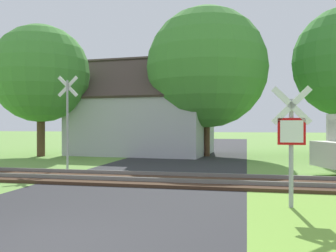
{
  "coord_description": "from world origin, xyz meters",
  "views": [
    {
      "loc": [
        3.21,
        -4.97,
        1.88
      ],
      "look_at": [
        0.5,
        7.87,
        1.8
      ],
      "focal_mm": 40.0,
      "sensor_mm": 36.0,
      "label": 1
    }
  ],
  "objects_px": {
    "stop_sign_near": "(291,138)",
    "tree_center": "(207,67)",
    "house": "(143,123)",
    "crossing_sign_far": "(68,116)",
    "tree_left": "(41,74)"
  },
  "relations": [
    {
      "from": "crossing_sign_far",
      "to": "house",
      "type": "relative_size",
      "value": 0.43
    },
    {
      "from": "stop_sign_near",
      "to": "tree_left",
      "type": "bearing_deg",
      "value": -41.03
    },
    {
      "from": "stop_sign_near",
      "to": "house",
      "type": "relative_size",
      "value": 0.31
    },
    {
      "from": "tree_center",
      "to": "crossing_sign_far",
      "type": "bearing_deg",
      "value": -123.51
    },
    {
      "from": "crossing_sign_far",
      "to": "house",
      "type": "distance_m",
      "value": 8.41
    },
    {
      "from": "tree_center",
      "to": "house",
      "type": "bearing_deg",
      "value": 167.73
    },
    {
      "from": "stop_sign_near",
      "to": "house",
      "type": "distance_m",
      "value": 15.64
    },
    {
      "from": "stop_sign_near",
      "to": "house",
      "type": "xyz_separation_m",
      "value": [
        -7.34,
        13.8,
        0.38
      ]
    },
    {
      "from": "stop_sign_near",
      "to": "tree_left",
      "type": "xyz_separation_m",
      "value": [
        -12.64,
        10.91,
        3.2
      ]
    },
    {
      "from": "crossing_sign_far",
      "to": "tree_center",
      "type": "relative_size",
      "value": 0.45
    },
    {
      "from": "tree_left",
      "to": "house",
      "type": "bearing_deg",
      "value": 28.63
    },
    {
      "from": "crossing_sign_far",
      "to": "house",
      "type": "xyz_separation_m",
      "value": [
        0.84,
        8.36,
        -0.26
      ]
    },
    {
      "from": "crossing_sign_far",
      "to": "stop_sign_near",
      "type": "bearing_deg",
      "value": -37.9
    },
    {
      "from": "stop_sign_near",
      "to": "tree_center",
      "type": "height_order",
      "value": "tree_center"
    },
    {
      "from": "crossing_sign_far",
      "to": "tree_left",
      "type": "distance_m",
      "value": 7.51
    }
  ]
}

